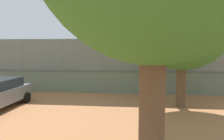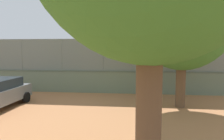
{
  "view_description": "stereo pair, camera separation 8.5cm",
  "coord_description": "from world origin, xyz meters",
  "views": [
    {
      "loc": [
        -1.46,
        28.14,
        3.11
      ],
      "look_at": [
        0.94,
        8.98,
        1.22
      ],
      "focal_mm": 33.13,
      "sensor_mm": 36.0,
      "label": 1
    },
    {
      "loc": [
        -1.55,
        28.13,
        3.11
      ],
      "look_at": [
        0.94,
        8.98,
        1.22
      ],
      "focal_mm": 33.13,
      "sensor_mm": 36.0,
      "label": 2
    }
  ],
  "objects": [
    {
      "name": "ground_plane",
      "position": [
        0.0,
        0.0,
        0.0
      ],
      "size": [
        260.0,
        260.0,
        0.0
      ],
      "primitive_type": "plane",
      "color": "#B27247"
    },
    {
      "name": "perimeter_wall",
      "position": [
        0.99,
        13.52,
        0.81
      ],
      "size": [
        31.36,
        1.08,
        1.6
      ],
      "color": "slate",
      "rests_on": "ground_plane"
    },
    {
      "name": "fence_panel_on_wall",
      "position": [
        0.99,
        13.52,
        2.75
      ],
      "size": [
        30.8,
        0.79,
        2.3
      ],
      "color": "slate",
      "rests_on": "perimeter_wall"
    },
    {
      "name": "player_at_service_line",
      "position": [
        -1.39,
        3.73,
        0.94
      ],
      "size": [
        0.81,
        1.13,
        1.6
      ],
      "color": "#591919",
      "rests_on": "ground_plane"
    },
    {
      "name": "player_crossing_court",
      "position": [
        3.53,
        7.66,
        0.93
      ],
      "size": [
        0.91,
        1.0,
        1.59
      ],
      "color": "navy",
      "rests_on": "ground_plane"
    },
    {
      "name": "player_baseline_waiting",
      "position": [
        0.64,
        7.91,
        0.85
      ],
      "size": [
        1.07,
        0.65,
        1.46
      ],
      "color": "#B2B2B2",
      "rests_on": "ground_plane"
    },
    {
      "name": "sports_ball",
      "position": [
        -0.39,
        5.06,
        1.3
      ],
      "size": [
        0.11,
        0.11,
        0.11
      ],
      "primitive_type": "sphere",
      "color": "#3399D8"
    },
    {
      "name": "spare_ball_by_wall",
      "position": [
        -4.03,
        12.41,
        0.09
      ],
      "size": [
        0.18,
        0.18,
        0.18
      ],
      "primitive_type": "sphere",
      "color": "white",
      "rests_on": "ground_plane"
    },
    {
      "name": "tree_at_lot_edge",
      "position": [
        -3.81,
        16.69,
        5.18
      ],
      "size": [
        5.6,
        5.6,
        8.36
      ],
      "color": "brown",
      "rests_on": "ground_plane"
    }
  ]
}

